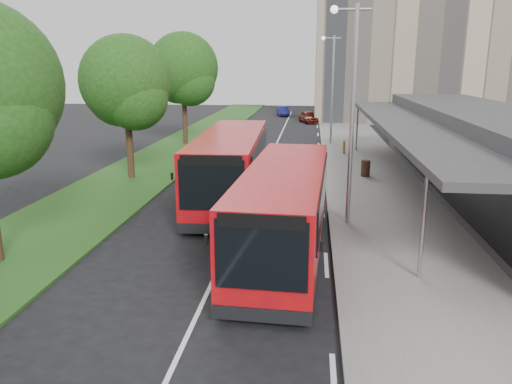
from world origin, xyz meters
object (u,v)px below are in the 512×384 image
(tree_far, at_px, (183,73))
(litter_bin, at_px, (366,168))
(bollard, at_px, (344,147))
(car_far, at_px, (283,111))
(bus_main, at_px, (285,210))
(lamp_post_far, at_px, (331,83))
(bus_second, at_px, (231,166))
(lamp_post_near, at_px, (351,103))
(car_near, at_px, (308,117))
(tree_mid, at_px, (126,87))

(tree_far, distance_m, litter_bin, 17.28)
(bollard, xyz_separation_m, car_far, (-5.76, 26.96, -0.03))
(bus_main, xyz_separation_m, bollard, (3.03, 18.54, -0.87))
(lamp_post_far, distance_m, bollard, 6.21)
(bus_second, xyz_separation_m, bollard, (5.83, 12.16, -0.98))
(bus_second, bearing_deg, car_far, 87.84)
(lamp_post_near, relative_size, litter_bin, 9.11)
(bus_main, height_order, car_far, bus_main)
(tree_far, distance_m, car_near, 19.34)
(lamp_post_near, bearing_deg, tree_far, 120.29)
(litter_bin, bearing_deg, tree_far, 140.14)
(tree_far, bearing_deg, bollard, -16.87)
(tree_far, xyz_separation_m, car_far, (6.20, 23.34, -4.90))
(litter_bin, height_order, bollard, bollard)
(lamp_post_near, distance_m, litter_bin, 9.52)
(lamp_post_near, distance_m, car_near, 35.54)
(lamp_post_far, xyz_separation_m, litter_bin, (1.59, -11.57, -4.13))
(lamp_post_far, distance_m, car_near, 15.90)
(bollard, bearing_deg, lamp_post_far, 100.35)
(lamp_post_near, height_order, car_far, lamp_post_near)
(tree_mid, bearing_deg, litter_bin, 6.18)
(tree_mid, distance_m, car_far, 36.14)
(bus_second, bearing_deg, tree_far, 109.19)
(litter_bin, bearing_deg, bus_second, -141.87)
(lamp_post_far, xyz_separation_m, bus_second, (-4.99, -16.74, -3.13))
(bus_main, bearing_deg, car_near, 92.24)
(lamp_post_far, bearing_deg, bus_main, -95.42)
(lamp_post_near, height_order, litter_bin, lamp_post_near)
(tree_far, height_order, lamp_post_near, tree_far)
(lamp_post_far, distance_m, car_far, 23.29)
(lamp_post_far, relative_size, bus_second, 0.73)
(bus_main, distance_m, litter_bin, 12.19)
(bus_main, distance_m, car_far, 45.60)
(lamp_post_far, bearing_deg, lamp_post_near, -90.00)
(lamp_post_near, height_order, lamp_post_far, same)
(lamp_post_near, distance_m, bollard, 15.99)
(tree_far, xyz_separation_m, bus_second, (6.14, -15.79, -3.89))
(tree_far, relative_size, bus_second, 0.77)
(litter_bin, bearing_deg, bus_main, -108.16)
(lamp_post_near, bearing_deg, bus_second, 146.80)
(bollard, bearing_deg, lamp_post_near, -93.10)
(car_far, bearing_deg, car_near, -77.74)
(tree_far, relative_size, car_near, 2.33)
(car_near, distance_m, car_far, 7.80)
(lamp_post_far, distance_m, litter_bin, 12.39)
(lamp_post_near, height_order, bus_second, lamp_post_near)
(bus_second, height_order, car_far, bus_second)
(tree_far, height_order, lamp_post_far, tree_far)
(car_far, bearing_deg, litter_bin, -90.77)
(tree_mid, height_order, car_near, tree_mid)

